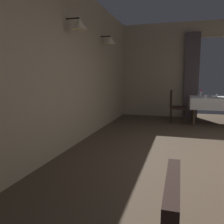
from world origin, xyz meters
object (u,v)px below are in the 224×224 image
object	(u,v)px
dining_table_mid	(215,101)
flower_vase_mid	(201,93)
chair_mid_left	(175,105)
glass_mid_c	(216,95)
glass_mid_d	(205,96)

from	to	relation	value
dining_table_mid	flower_vase_mid	bearing A→B (deg)	157.01
chair_mid_left	glass_mid_c	bearing A→B (deg)	12.86
dining_table_mid	glass_mid_d	size ratio (longest dim) A/B	15.27
dining_table_mid	glass_mid_d	distance (m)	0.47
flower_vase_mid	glass_mid_c	bearing A→B (deg)	6.87
dining_table_mid	chair_mid_left	xyz separation A→B (m)	(-1.04, -0.05, -0.14)
flower_vase_mid	glass_mid_c	distance (m)	0.42
chair_mid_left	flower_vase_mid	world-z (taller)	flower_vase_mid
flower_vase_mid	glass_mid_d	size ratio (longest dim) A/B	2.44
dining_table_mid	glass_mid_c	distance (m)	0.25
chair_mid_left	dining_table_mid	bearing A→B (deg)	2.53
flower_vase_mid	glass_mid_d	xyz separation A→B (m)	(0.08, -0.50, -0.07)
flower_vase_mid	glass_mid_d	distance (m)	0.51
dining_table_mid	flower_vase_mid	size ratio (longest dim) A/B	6.26
glass_mid_c	glass_mid_d	bearing A→B (deg)	-121.69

